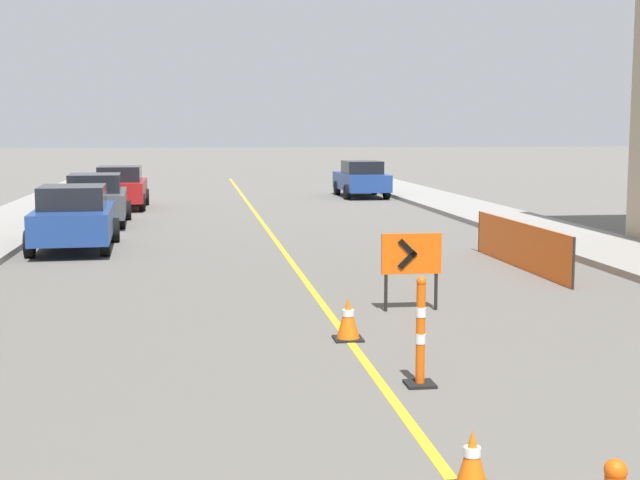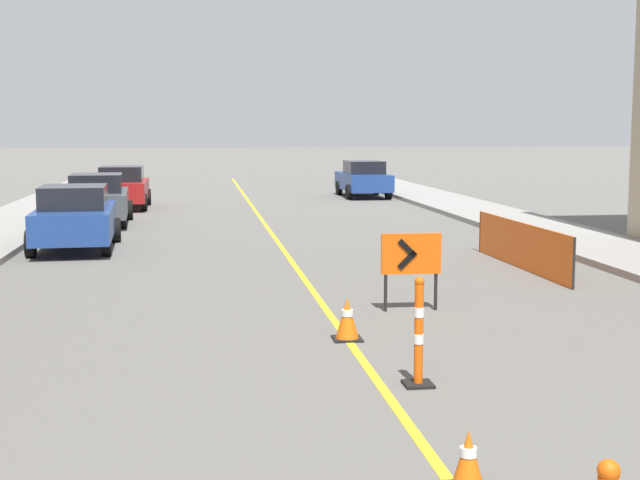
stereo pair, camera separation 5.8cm
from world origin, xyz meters
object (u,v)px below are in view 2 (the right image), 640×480
object	(u,v)px
delineator_post_rear	(419,338)
arrow_barricade_primary	(411,257)
parked_car_curb_far	(122,187)
traffic_cone_third	(347,319)
parked_car_curb_mid	(98,199)
parked_car_opposite_side	(363,179)
parked_car_curb_near	(75,217)
traffic_cone_second	(468,461)

from	to	relation	value
delineator_post_rear	arrow_barricade_primary	size ratio (longest dim) A/B	1.01
parked_car_curb_far	traffic_cone_third	bearing A→B (deg)	-78.26
delineator_post_rear	parked_car_curb_mid	distance (m)	19.30
parked_car_curb_far	parked_car_opposite_side	world-z (taller)	same
parked_car_curb_near	parked_car_curb_mid	distance (m)	5.85
arrow_barricade_primary	parked_car_curb_near	distance (m)	10.59
traffic_cone_second	delineator_post_rear	size ratio (longest dim) A/B	0.40
parked_car_curb_mid	parked_car_opposite_side	world-z (taller)	same
traffic_cone_second	traffic_cone_third	world-z (taller)	traffic_cone_third
parked_car_curb_near	parked_car_opposite_side	bearing A→B (deg)	54.55
traffic_cone_second	parked_car_opposite_side	bearing A→B (deg)	80.96
parked_car_curb_near	traffic_cone_second	bearing A→B (deg)	-74.60
delineator_post_rear	parked_car_opposite_side	bearing A→B (deg)	80.68
parked_car_curb_mid	parked_car_curb_far	world-z (taller)	same
traffic_cone_second	parked_car_opposite_side	distance (m)	31.99
delineator_post_rear	arrow_barricade_primary	xyz separation A→B (m)	(0.93, 4.21, 0.33)
arrow_barricade_primary	parked_car_curb_near	bearing A→B (deg)	128.77
parked_car_curb_far	parked_car_opposite_side	distance (m)	10.89
arrow_barricade_primary	parked_car_opposite_side	bearing A→B (deg)	82.62
delineator_post_rear	parked_car_curb_near	xyz separation A→B (m)	(-5.50, 12.63, 0.24)
traffic_cone_third	parked_car_curb_far	size ratio (longest dim) A/B	0.14
traffic_cone_second	parked_car_opposite_side	world-z (taller)	parked_car_opposite_side
arrow_barricade_primary	parked_car_opposite_side	world-z (taller)	parked_car_opposite_side
delineator_post_rear	parked_car_curb_mid	world-z (taller)	parked_car_curb_mid
traffic_cone_third	delineator_post_rear	size ratio (longest dim) A/B	0.47
parked_car_opposite_side	parked_car_curb_mid	bearing A→B (deg)	-136.44
arrow_barricade_primary	parked_car_curb_far	world-z (taller)	parked_car_curb_far
delineator_post_rear	parked_car_curb_mid	size ratio (longest dim) A/B	0.29
parked_car_curb_near	parked_car_curb_far	world-z (taller)	same
traffic_cone_third	traffic_cone_second	bearing A→B (deg)	-88.86
traffic_cone_third	parked_car_curb_mid	xyz separation A→B (m)	(-5.15, 16.13, 0.50)
traffic_cone_second	parked_car_curb_near	size ratio (longest dim) A/B	0.12
traffic_cone_second	delineator_post_rear	bearing A→B (deg)	83.66
traffic_cone_third	arrow_barricade_primary	size ratio (longest dim) A/B	0.48
traffic_cone_second	traffic_cone_third	size ratio (longest dim) A/B	0.85
parked_car_curb_far	parked_car_curb_mid	bearing A→B (deg)	-93.66
traffic_cone_second	parked_car_curb_near	xyz separation A→B (m)	(-5.17, 15.63, 0.55)
parked_car_curb_mid	traffic_cone_third	bearing A→B (deg)	-75.50
parked_car_opposite_side	parked_car_curb_near	bearing A→B (deg)	-123.53
delineator_post_rear	parked_car_opposite_side	size ratio (longest dim) A/B	0.30
traffic_cone_third	parked_car_curb_far	distance (m)	22.44
traffic_cone_third	parked_car_curb_mid	distance (m)	16.94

